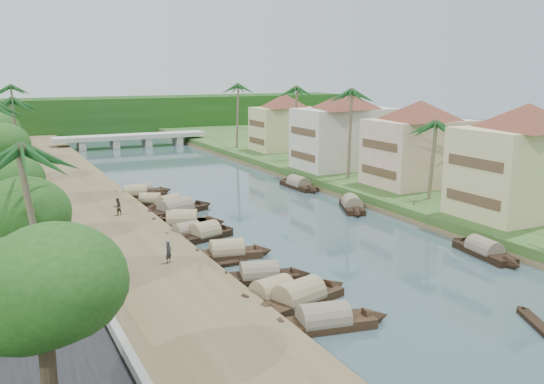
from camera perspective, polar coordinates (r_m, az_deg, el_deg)
name	(u,v)px	position (r m, az deg, el deg)	size (l,w,h in m)	color
ground	(333,247)	(50.33, 5.77, -5.16)	(220.00, 220.00, 0.00)	#354A50
left_bank	(91,211)	(63.25, -16.63, -1.76)	(10.00, 180.00, 0.80)	brown
right_bank	(379,182)	(76.70, 10.06, 0.98)	(16.00, 180.00, 1.20)	#25461C
retaining_wall	(46,206)	(62.55, -20.47, -1.26)	(0.40, 180.00, 1.10)	slate
treeline	(102,116)	(143.61, -15.72, 6.94)	(120.00, 14.00, 8.00)	#183E10
bridge	(131,138)	(116.48, -13.15, 4.97)	(28.00, 4.00, 2.40)	#ADADA2
building_near	(525,159)	(59.66, 22.71, 2.91)	(14.85, 14.85, 10.20)	#BDB77E
building_mid	(419,142)	(71.80, 13.67, 4.59)	(14.11, 14.11, 9.70)	beige
building_far	(345,130)	(82.44, 6.93, 5.86)	(15.59, 15.59, 10.20)	beige
building_distant	(285,122)	(100.26, 1.19, 6.65)	(12.62, 12.62, 9.20)	#BDB77E
sampan_0	(324,322)	(35.01, 4.87, -12.07)	(8.42, 2.99, 2.18)	black
sampan_1	(273,294)	(38.85, 0.05, -9.58)	(7.36, 3.31, 2.15)	black
sampan_2	(299,299)	(38.15, 2.54, -9.99)	(9.09, 4.52, 2.35)	black
sampan_3	(259,276)	(42.08, -1.21, -7.90)	(7.68, 3.39, 2.05)	black
sampan_4	(227,253)	(47.28, -4.27, -5.72)	(7.64, 2.95, 2.14)	black
sampan_5	(205,234)	(52.54, -6.34, -3.99)	(6.97, 3.72, 2.18)	black
sampan_6	(187,234)	(52.99, -8.03, -3.90)	(6.67, 3.01, 1.98)	black
sampan_7	(182,222)	(56.97, -8.49, -2.82)	(8.31, 4.29, 2.19)	black
sampan_8	(184,221)	(57.40, -8.26, -2.70)	(7.08, 4.41, 2.18)	black
sampan_9	(176,210)	(61.97, -9.06, -1.66)	(9.60, 4.92, 2.38)	black
sampan_10	(150,201)	(66.46, -11.38, -0.86)	(6.37, 4.08, 1.84)	black
sampan_11	(169,205)	(64.36, -9.70, -1.20)	(7.13, 5.17, 2.13)	black
sampan_12	(142,191)	(72.20, -12.17, 0.08)	(7.37, 1.69, 1.80)	black
sampan_13	(136,194)	(70.70, -12.68, -0.17)	(7.58, 3.50, 2.06)	black
sampan_14	(484,251)	(50.43, 19.34, -5.25)	(2.48, 8.40, 2.03)	black
sampan_15	(352,206)	(63.55, 7.55, -1.29)	(4.81, 8.16, 2.19)	black
sampan_16	(298,185)	(74.44, 2.51, 0.68)	(2.05, 9.01, 2.19)	black
canoe_0	(536,323)	(38.57, 23.58, -11.25)	(2.80, 4.99, 0.68)	black
canoe_1	(222,265)	(45.43, -4.70, -6.87)	(4.41, 0.77, 0.71)	black
canoe_2	(163,199)	(68.69, -10.18, -0.68)	(5.06, 2.73, 0.75)	black
palm_1	(433,125)	(63.71, 14.94, 6.15)	(3.20, 3.20, 9.38)	#71654B
palm_2	(351,93)	(73.97, 7.40, 9.24)	(3.20, 3.20, 12.19)	#71654B
palm_3	(292,90)	(89.19, 1.86, 9.61)	(3.20, 3.20, 12.02)	#71654B
palm_4	(34,151)	(33.52, -21.49, 3.61)	(3.20, 3.20, 10.60)	#71654B
palm_6	(13,102)	(69.24, -23.21, 7.80)	(3.20, 3.20, 11.40)	#71654B
palm_7	(237,87)	(102.84, -3.36, 9.88)	(3.20, 3.20, 12.09)	#71654B
palm_8	(10,88)	(102.13, -23.39, 8.99)	(3.20, 3.20, 11.95)	#71654B
tree_0	(42,290)	(22.44, -20.84, -8.61)	(4.99, 4.99, 7.71)	#413125
tree_1	(16,219)	(37.09, -22.94, -2.35)	(5.19, 5.19, 6.89)	#413125
tree_2	(6,184)	(48.52, -23.75, 0.71)	(4.77, 4.77, 6.76)	#413125
tree_6	(369,123)	(86.64, 9.10, 6.40)	(3.98, 3.98, 7.47)	#413125
person_near	(169,252)	(43.94, -9.71, -5.59)	(0.58, 0.38, 1.59)	#25272D
person_far	(117,207)	(59.00, -14.34, -1.34)	(0.81, 0.63, 1.67)	#363426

